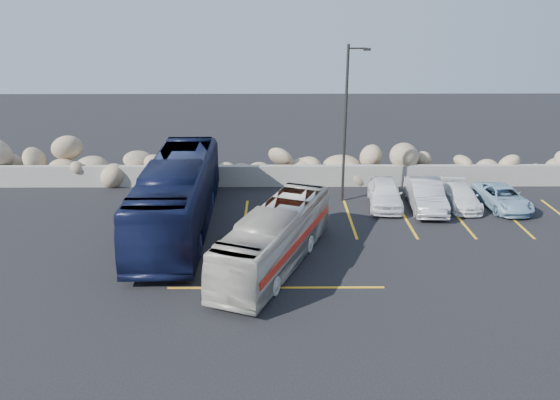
{
  "coord_description": "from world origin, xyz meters",
  "views": [
    {
      "loc": [
        -0.98,
        -17.55,
        9.93
      ],
      "look_at": [
        -0.82,
        4.0,
        2.06
      ],
      "focal_mm": 35.0,
      "sensor_mm": 36.0,
      "label": 1
    }
  ],
  "objects_px": {
    "car_c": "(461,196)",
    "vintage_bus": "(275,238)",
    "car_a": "(385,193)",
    "car_b": "(426,195)",
    "lamppost": "(346,120)",
    "tour_coach": "(178,195)",
    "car_d": "(503,197)"
  },
  "relations": [
    {
      "from": "car_a",
      "to": "car_b",
      "type": "bearing_deg",
      "value": -5.51
    },
    {
      "from": "car_d",
      "to": "tour_coach",
      "type": "bearing_deg",
      "value": -175.84
    },
    {
      "from": "car_a",
      "to": "car_c",
      "type": "xyz_separation_m",
      "value": [
        3.89,
        -0.08,
        -0.16
      ]
    },
    {
      "from": "tour_coach",
      "to": "car_c",
      "type": "bearing_deg",
      "value": 10.38
    },
    {
      "from": "vintage_bus",
      "to": "tour_coach",
      "type": "xyz_separation_m",
      "value": [
        -4.44,
        3.78,
        0.45
      ]
    },
    {
      "from": "car_c",
      "to": "vintage_bus",
      "type": "bearing_deg",
      "value": -143.1
    },
    {
      "from": "tour_coach",
      "to": "car_b",
      "type": "xyz_separation_m",
      "value": [
        12.04,
        2.48,
        -0.9
      ]
    },
    {
      "from": "lamppost",
      "to": "vintage_bus",
      "type": "distance_m",
      "value": 8.81
    },
    {
      "from": "tour_coach",
      "to": "car_c",
      "type": "distance_m",
      "value": 14.27
    },
    {
      "from": "vintage_bus",
      "to": "car_b",
      "type": "bearing_deg",
      "value": 61.16
    },
    {
      "from": "lamppost",
      "to": "car_d",
      "type": "distance_m",
      "value": 8.88
    },
    {
      "from": "car_a",
      "to": "car_b",
      "type": "relative_size",
      "value": 0.92
    },
    {
      "from": "vintage_bus",
      "to": "car_d",
      "type": "relative_size",
      "value": 2.13
    },
    {
      "from": "lamppost",
      "to": "car_c",
      "type": "xyz_separation_m",
      "value": [
        5.92,
        -0.85,
        -3.76
      ]
    },
    {
      "from": "vintage_bus",
      "to": "car_c",
      "type": "relative_size",
      "value": 2.3
    },
    {
      "from": "vintage_bus",
      "to": "car_b",
      "type": "distance_m",
      "value": 9.86
    },
    {
      "from": "tour_coach",
      "to": "car_d",
      "type": "bearing_deg",
      "value": 8.21
    },
    {
      "from": "vintage_bus",
      "to": "car_a",
      "type": "xyz_separation_m",
      "value": [
        5.62,
        6.66,
        -0.49
      ]
    },
    {
      "from": "car_b",
      "to": "car_d",
      "type": "height_order",
      "value": "car_b"
    },
    {
      "from": "car_c",
      "to": "car_d",
      "type": "relative_size",
      "value": 0.93
    },
    {
      "from": "tour_coach",
      "to": "vintage_bus",
      "type": "bearing_deg",
      "value": -41.37
    },
    {
      "from": "car_d",
      "to": "lamppost",
      "type": "bearing_deg",
      "value": 167.44
    },
    {
      "from": "lamppost",
      "to": "tour_coach",
      "type": "bearing_deg",
      "value": -155.61
    },
    {
      "from": "car_b",
      "to": "car_c",
      "type": "bearing_deg",
      "value": 12.61
    },
    {
      "from": "lamppost",
      "to": "tour_coach",
      "type": "distance_m",
      "value": 9.21
    },
    {
      "from": "car_d",
      "to": "car_a",
      "type": "bearing_deg",
      "value": 172.15
    },
    {
      "from": "lamppost",
      "to": "vintage_bus",
      "type": "xyz_separation_m",
      "value": [
        -3.59,
        -7.42,
        -3.12
      ]
    },
    {
      "from": "car_c",
      "to": "lamppost",
      "type": "bearing_deg",
      "value": 174.14
    },
    {
      "from": "tour_coach",
      "to": "car_b",
      "type": "relative_size",
      "value": 2.66
    },
    {
      "from": "tour_coach",
      "to": "car_c",
      "type": "relative_size",
      "value": 3.18
    },
    {
      "from": "lamppost",
      "to": "tour_coach",
      "type": "xyz_separation_m",
      "value": [
        -8.03,
        -3.64,
        -2.67
      ]
    },
    {
      "from": "tour_coach",
      "to": "car_b",
      "type": "bearing_deg",
      "value": 10.69
    }
  ]
}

